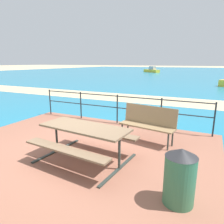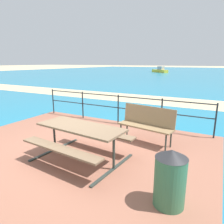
# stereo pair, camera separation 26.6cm
# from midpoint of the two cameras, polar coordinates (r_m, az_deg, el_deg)

# --- Properties ---
(ground_plane) EXTENTS (240.00, 240.00, 0.00)m
(ground_plane) POSITION_cam_midpoint_polar(r_m,az_deg,el_deg) (5.09, -9.16, -10.70)
(ground_plane) COLOR tan
(patio_paving) EXTENTS (6.40, 5.20, 0.06)m
(patio_paving) POSITION_cam_midpoint_polar(r_m,az_deg,el_deg) (5.07, -9.17, -10.39)
(patio_paving) COLOR #935B47
(patio_paving) RESTS_ON ground
(sea_water) EXTENTS (90.00, 90.00, 0.01)m
(sea_water) POSITION_cam_midpoint_polar(r_m,az_deg,el_deg) (43.78, 25.03, 9.84)
(sea_water) COLOR teal
(sea_water) RESTS_ON ground
(beach_strip) EXTENTS (54.03, 3.39, 0.01)m
(beach_strip) POSITION_cam_midpoint_polar(r_m,az_deg,el_deg) (11.75, 13.84, 3.19)
(beach_strip) COLOR tan
(beach_strip) RESTS_ON ground
(picnic_table) EXTENTS (2.01, 1.60, 0.74)m
(picnic_table) POSITION_cam_midpoint_polar(r_m,az_deg,el_deg) (4.32, -7.05, -6.02)
(picnic_table) COLOR #7A6047
(picnic_table) RESTS_ON patio_paving
(park_bench) EXTENTS (1.50, 0.66, 0.94)m
(park_bench) POSITION_cam_midpoint_polar(r_m,az_deg,el_deg) (5.31, 11.15, -2.67)
(park_bench) COLOR #8C704C
(park_bench) RESTS_ON patio_paving
(railing_fence) EXTENTS (5.94, 0.04, 0.98)m
(railing_fence) POSITION_cam_midpoint_polar(r_m,az_deg,el_deg) (6.82, 2.87, 1.92)
(railing_fence) COLOR #1E2328
(railing_fence) RESTS_ON patio_paving
(trash_bin) EXTENTS (0.46, 0.46, 0.87)m
(trash_bin) POSITION_cam_midpoint_polar(r_m,az_deg,el_deg) (3.18, 18.44, -17.18)
(trash_bin) COLOR #386B47
(trash_bin) RESTS_ON patio_paving
(boat_mid) EXTENTS (4.42, 4.18, 1.25)m
(boat_mid) POSITION_cam_midpoint_polar(r_m,az_deg,el_deg) (44.10, 13.42, 11.33)
(boat_mid) COLOR yellow
(boat_mid) RESTS_ON sea_water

